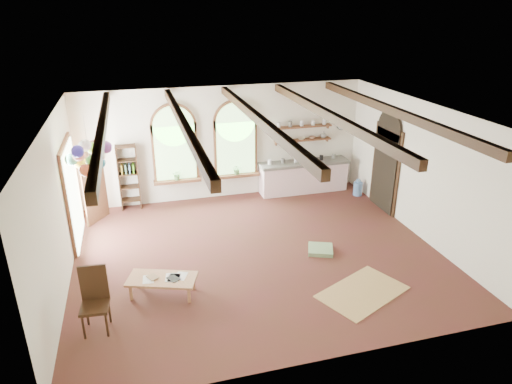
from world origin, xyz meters
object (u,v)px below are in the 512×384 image
object	(u,v)px
kitchen_counter	(303,176)
coffee_table	(162,280)
side_chair	(96,313)
balloon_cluster	(89,156)

from	to	relation	value
kitchen_counter	coffee_table	xyz separation A→B (m)	(-4.50, -4.23, -0.15)
side_chair	balloon_cluster	distance (m)	3.27
kitchen_counter	coffee_table	distance (m)	6.18
kitchen_counter	coffee_table	size ratio (longest dim) A/B	1.88
kitchen_counter	coffee_table	world-z (taller)	kitchen_counter
side_chair	kitchen_counter	bearing A→B (deg)	41.25
side_chair	balloon_cluster	xyz separation A→B (m)	(-0.00, 2.57, 2.01)
coffee_table	balloon_cluster	bearing A→B (deg)	122.63
coffee_table	side_chair	distance (m)	1.39
kitchen_counter	balloon_cluster	size ratio (longest dim) A/B	2.32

